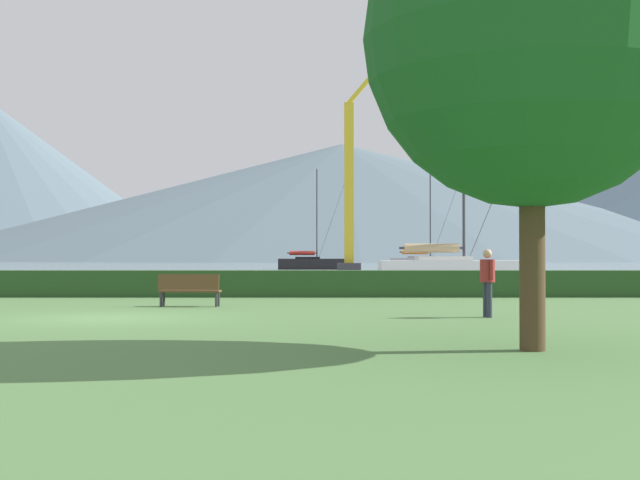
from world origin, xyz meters
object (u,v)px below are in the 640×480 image
person_standing_walker (483,277)px  dock_crane (347,194)px  sailboat_slip_2 (449,269)px  sailboat_slip_4 (308,263)px  park_bench_near_path (185,288)px  sailboat_slip_5 (421,262)px  park_tree (538,19)px

person_standing_walker → dock_crane: size_ratio=0.08×
sailboat_slip_2 → sailboat_slip_4: 47.63m
sailboat_slip_2 → park_bench_near_path: size_ratio=5.39×
sailboat_slip_2 → sailboat_slip_5: bearing=83.7°
sailboat_slip_2 → sailboat_slip_4: bearing=98.3°
sailboat_slip_2 → dock_crane: bearing=97.2°
sailboat_slip_2 → park_tree: size_ratio=1.19×
park_bench_near_path → dock_crane: (6.52, 51.23, 6.21)m
sailboat_slip_5 → park_bench_near_path: size_ratio=6.09×
sailboat_slip_2 → park_bench_near_path: (-10.95, -21.63, -0.19)m
sailboat_slip_4 → park_tree: bearing=-88.5°
person_standing_walker → sailboat_slip_5: bearing=69.0°
park_bench_near_path → sailboat_slip_4: bearing=92.0°
sailboat_slip_2 → sailboat_slip_4: sailboat_slip_4 is taller
sailboat_slip_4 → park_tree: sailboat_slip_4 is taller
sailboat_slip_5 → person_standing_walker: size_ratio=6.74×
person_standing_walker → dock_crane: dock_crane is taller
sailboat_slip_4 → park_bench_near_path: 68.66m
sailboat_slip_4 → sailboat_slip_5: sailboat_slip_5 is taller
sailboat_slip_2 → park_tree: 34.13m
sailboat_slip_5 → person_standing_walker: 76.86m
person_standing_walker → dock_crane: bearing=75.9°
sailboat_slip_4 → person_standing_walker: (4.86, -73.07, 0.30)m
sailboat_slip_5 → sailboat_slip_4: bearing=-162.2°
park_bench_near_path → sailboat_slip_2: bearing=67.7°
park_tree → sailboat_slip_2: bearing=83.9°
sailboat_slip_4 → sailboat_slip_2: bearing=-82.0°
park_bench_near_path → dock_crane: size_ratio=0.09×
park_bench_near_path → dock_crane: 52.01m
dock_crane → person_standing_walker: bearing=-88.6°
sailboat_slip_2 → sailboat_slip_5: sailboat_slip_5 is taller
park_tree → dock_crane: 63.25m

